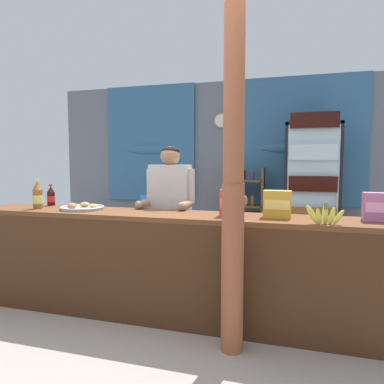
{
  "coord_description": "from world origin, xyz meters",
  "views": [
    {
      "loc": [
        1.17,
        -2.37,
        1.34
      ],
      "look_at": [
        0.26,
        0.74,
        1.07
      ],
      "focal_mm": 33.17,
      "sensor_mm": 36.0,
      "label": 1
    }
  ],
  "objects": [
    {
      "name": "ground_plane",
      "position": [
        0.0,
        1.26,
        0.0
      ],
      "size": [
        8.2,
        8.2,
        0.0
      ],
      "primitive_type": "plane",
      "color": "gray"
    },
    {
      "name": "back_wall_curtained",
      "position": [
        0.02,
        3.2,
        1.35
      ],
      "size": [
        5.51,
        0.22,
        2.6
      ],
      "color": "slate",
      "rests_on": "ground"
    },
    {
      "name": "stall_counter",
      "position": [
        0.11,
        0.34,
        0.56
      ],
      "size": [
        3.61,
        0.51,
        0.91
      ],
      "color": "brown",
      "rests_on": "ground"
    },
    {
      "name": "timber_post",
      "position": [
        0.76,
        0.05,
        1.15
      ],
      "size": [
        0.18,
        0.16,
        2.4
      ],
      "color": "#995133",
      "rests_on": "ground"
    },
    {
      "name": "drink_fridge",
      "position": [
        1.38,
        2.67,
        1.07
      ],
      "size": [
        0.71,
        0.61,
        1.97
      ],
      "color": "black",
      "rests_on": "ground"
    },
    {
      "name": "bottle_shelf_rack",
      "position": [
        0.5,
        2.87,
        0.65
      ],
      "size": [
        0.48,
        0.28,
        1.26
      ],
      "color": "brown",
      "rests_on": "ground"
    },
    {
      "name": "plastic_lawn_chair",
      "position": [
        -0.85,
        2.24,
        0.49
      ],
      "size": [
        0.54,
        0.54,
        0.86
      ],
      "color": "#3884D6",
      "rests_on": "ground"
    },
    {
      "name": "shopkeeper",
      "position": [
        -0.01,
        0.9,
        0.94
      ],
      "size": [
        0.5,
        0.42,
        1.5
      ],
      "color": "#28282D",
      "rests_on": "ground"
    },
    {
      "name": "soda_bottle_iced_tea",
      "position": [
        -1.16,
        0.4,
        1.03
      ],
      "size": [
        0.09,
        0.09,
        0.28
      ],
      "color": "brown",
      "rests_on": "stall_counter"
    },
    {
      "name": "soda_bottle_cola",
      "position": [
        -1.2,
        0.64,
        1.0
      ],
      "size": [
        0.08,
        0.08,
        0.22
      ],
      "color": "black",
      "rests_on": "stall_counter"
    },
    {
      "name": "snack_box_crackers",
      "position": [
        0.67,
        0.46,
        1.02
      ],
      "size": [
        0.17,
        0.14,
        0.22
      ],
      "color": "#E5422D",
      "rests_on": "stall_counter"
    },
    {
      "name": "snack_box_choco_powder",
      "position": [
        1.04,
        0.48,
        1.01
      ],
      "size": [
        0.21,
        0.12,
        0.21
      ],
      "color": "gold",
      "rests_on": "stall_counter"
    },
    {
      "name": "snack_box_wafer",
      "position": [
        1.76,
        0.52,
        1.01
      ],
      "size": [
        0.21,
        0.11,
        0.21
      ],
      "color": "#B76699",
      "rests_on": "stall_counter"
    },
    {
      "name": "pastry_tray",
      "position": [
        -0.72,
        0.46,
        0.93
      ],
      "size": [
        0.4,
        0.4,
        0.07
      ],
      "color": "#BCBCC1",
      "rests_on": "stall_counter"
    },
    {
      "name": "banana_bunch",
      "position": [
        1.37,
        0.26,
        0.97
      ],
      "size": [
        0.28,
        0.06,
        0.16
      ],
      "color": "#DBCC42",
      "rests_on": "stall_counter"
    }
  ]
}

